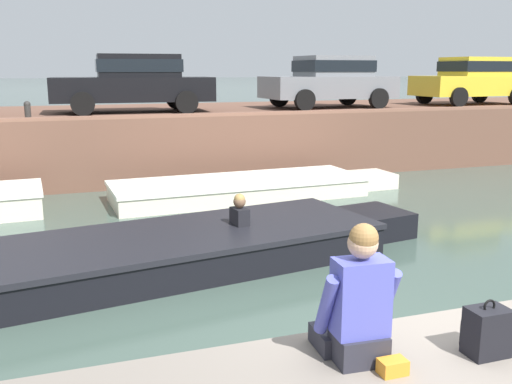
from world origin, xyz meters
TOP-DOWN VIEW (x-y plane):
  - ground_plane at (0.00, 5.06)m, footprint 400.00×400.00m
  - far_quay_wall at (0.00, 13.13)m, footprint 60.00×6.00m
  - far_wall_coping at (0.00, 10.25)m, footprint 60.00×0.24m
  - boat_moored_central_cream at (1.20, 8.41)m, footprint 6.84×2.14m
  - motorboat_passing at (-0.85, 4.35)m, footprint 7.02×2.95m
  - car_left_inner_black at (-0.82, 12.28)m, footprint 4.31×2.05m
  - car_centre_grey at (5.02, 12.29)m, footprint 3.99×2.12m
  - car_right_inner_yellow at (10.25, 12.29)m, footprint 3.87×2.00m
  - mooring_bollard_mid at (-3.48, 10.38)m, footprint 0.15×0.15m
  - person_seated_left at (-0.98, -0.46)m, footprint 0.55×0.54m
  - bottle_drink at (-0.98, -0.36)m, footprint 0.06×0.06m
  - backpack_on_ledge at (-0.11, -0.70)m, footprint 0.28×0.24m
  - snack_bag at (-0.85, -0.72)m, footprint 0.18×0.12m

SIDE VIEW (x-z plane):
  - ground_plane at x=0.00m, z-range 0.00..0.00m
  - boat_moored_central_cream at x=1.20m, z-range 0.00..0.43m
  - motorboat_passing at x=-0.85m, z-range -0.24..0.76m
  - far_quay_wall at x=0.00m, z-range 0.00..1.70m
  - snack_bag at x=-0.85m, z-range 0.91..1.01m
  - bottle_drink at x=-0.98m, z-range 0.90..1.11m
  - backpack_on_ledge at x=-0.11m, z-range 0.87..1.28m
  - person_seated_left at x=-0.98m, z-range 0.80..1.76m
  - far_wall_coping at x=0.00m, z-range 1.70..1.78m
  - mooring_bollard_mid at x=-3.48m, z-range 1.72..2.16m
  - car_right_inner_yellow at x=10.25m, z-range 1.77..3.31m
  - car_centre_grey at x=5.02m, z-range 1.78..3.32m
  - car_left_inner_black at x=-0.82m, z-range 1.78..3.32m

